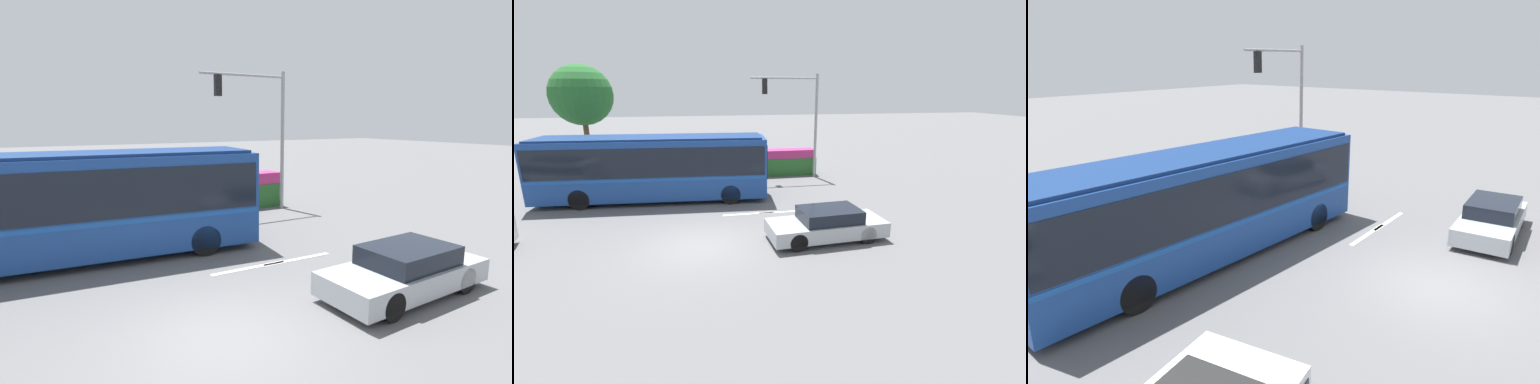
{
  "view_description": "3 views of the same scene",
  "coord_description": "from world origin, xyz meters",
  "views": [
    {
      "loc": [
        -2.99,
        -6.81,
        4.28
      ],
      "look_at": [
        3.55,
        5.06,
        1.89
      ],
      "focal_mm": 28.39,
      "sensor_mm": 36.0,
      "label": 1
    },
    {
      "loc": [
        0.26,
        -12.39,
        5.59
      ],
      "look_at": [
        3.26,
        2.92,
        1.1
      ],
      "focal_mm": 24.94,
      "sensor_mm": 36.0,
      "label": 2
    },
    {
      "loc": [
        -11.23,
        -3.24,
        5.97
      ],
      "look_at": [
        0.13,
        5.28,
        1.71
      ],
      "focal_mm": 31.47,
      "sensor_mm": 36.0,
      "label": 3
    }
  ],
  "objects": [
    {
      "name": "city_bus",
      "position": [
        -2.2,
        6.36,
        1.9
      ],
      "size": [
        11.72,
        3.38,
        3.34
      ],
      "rotation": [
        0.0,
        0.0,
        -0.07
      ],
      "color": "navy",
      "rests_on": "ground"
    },
    {
      "name": "ground_plane",
      "position": [
        0.0,
        0.0,
        0.0
      ],
      "size": [
        140.0,
        140.0,
        0.0
      ],
      "primitive_type": "plane",
      "color": "#5B5B5E"
    },
    {
      "name": "lane_stripe_mid",
      "position": [
        3.98,
        3.17,
        0.01
      ],
      "size": [
        2.4,
        0.16,
        0.01
      ],
      "primitive_type": "cube",
      "color": "silver",
      "rests_on": "ground"
    },
    {
      "name": "traffic_light_pole",
      "position": [
        6.63,
        9.82,
        4.29
      ],
      "size": [
        4.28,
        0.24,
        6.56
      ],
      "rotation": [
        0.0,
        0.0,
        3.14
      ],
      "color": "gray",
      "rests_on": "ground"
    },
    {
      "name": "lane_stripe_near",
      "position": [
        2.29,
        3.21,
        0.01
      ],
      "size": [
        2.4,
        0.16,
        0.01
      ],
      "primitive_type": "cube",
      "color": "silver",
      "rests_on": "ground"
    },
    {
      "name": "flowering_hedge",
      "position": [
        4.7,
        10.85,
        0.85
      ],
      "size": [
        6.39,
        1.19,
        1.73
      ],
      "color": "#286028",
      "rests_on": "ground"
    },
    {
      "name": "sedan_foreground",
      "position": [
        4.89,
        -0.21,
        0.59
      ],
      "size": [
        4.6,
        2.07,
        1.23
      ],
      "rotation": [
        0.0,
        0.0,
        3.2
      ],
      "color": "#9EA3A8",
      "rests_on": "ground"
    }
  ]
}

